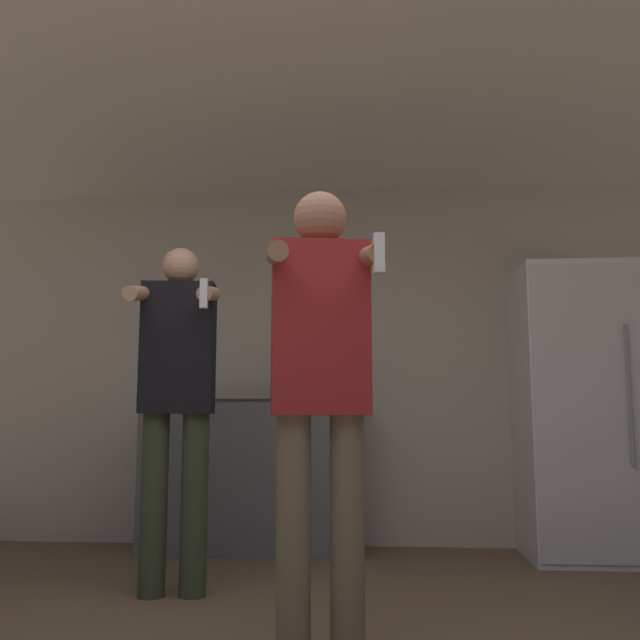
{
  "coord_description": "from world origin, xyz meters",
  "views": [
    {
      "loc": [
        0.32,
        -2.05,
        0.86
      ],
      "look_at": [
        0.1,
        0.65,
        1.25
      ],
      "focal_mm": 40.0,
      "sensor_mm": 36.0,
      "label": 1
    }
  ],
  "objects_px": {
    "bottle_amber_bourbon": "(334,380)",
    "bottle_short_whiskey": "(303,384)",
    "person_woman_foreground": "(320,379)",
    "bottle_clear_vodka": "(320,383)",
    "person_man_side": "(177,393)",
    "refrigerator": "(575,411)",
    "bottle_green_wine": "(284,385)"
  },
  "relations": [
    {
      "from": "bottle_clear_vodka",
      "to": "person_man_side",
      "type": "xyz_separation_m",
      "value": [
        -0.63,
        -1.23,
        -0.11
      ]
    },
    {
      "from": "refrigerator",
      "to": "bottle_green_wine",
      "type": "relative_size",
      "value": 7.14
    },
    {
      "from": "person_woman_foreground",
      "to": "person_man_side",
      "type": "bearing_deg",
      "value": 132.35
    },
    {
      "from": "refrigerator",
      "to": "bottle_amber_bourbon",
      "type": "relative_size",
      "value": 5.98
    },
    {
      "from": "bottle_amber_bourbon",
      "to": "person_man_side",
      "type": "relative_size",
      "value": 0.18
    },
    {
      "from": "bottle_amber_bourbon",
      "to": "bottle_short_whiskey",
      "type": "height_order",
      "value": "bottle_amber_bourbon"
    },
    {
      "from": "bottle_amber_bourbon",
      "to": "person_woman_foreground",
      "type": "relative_size",
      "value": 0.18
    },
    {
      "from": "bottle_clear_vodka",
      "to": "bottle_green_wine",
      "type": "relative_size",
      "value": 1.04
    },
    {
      "from": "bottle_amber_bourbon",
      "to": "refrigerator",
      "type": "bearing_deg",
      "value": -2.63
    },
    {
      "from": "bottle_clear_vodka",
      "to": "person_woman_foreground",
      "type": "xyz_separation_m",
      "value": [
        0.18,
        -2.12,
        -0.09
      ]
    },
    {
      "from": "bottle_amber_bourbon",
      "to": "bottle_green_wine",
      "type": "bearing_deg",
      "value": -180.0
    },
    {
      "from": "bottle_amber_bourbon",
      "to": "person_woman_foreground",
      "type": "bearing_deg",
      "value": -87.66
    },
    {
      "from": "person_woman_foreground",
      "to": "bottle_clear_vodka",
      "type": "bearing_deg",
      "value": 94.88
    },
    {
      "from": "refrigerator",
      "to": "bottle_clear_vodka",
      "type": "relative_size",
      "value": 6.85
    },
    {
      "from": "bottle_clear_vodka",
      "to": "person_woman_foreground",
      "type": "relative_size",
      "value": 0.15
    },
    {
      "from": "bottle_green_wine",
      "to": "person_man_side",
      "type": "bearing_deg",
      "value": -107.47
    },
    {
      "from": "refrigerator",
      "to": "bottle_green_wine",
      "type": "distance_m",
      "value": 1.91
    },
    {
      "from": "refrigerator",
      "to": "person_man_side",
      "type": "xyz_separation_m",
      "value": [
        -2.29,
        -1.16,
        0.08
      ]
    },
    {
      "from": "bottle_amber_bourbon",
      "to": "bottle_clear_vodka",
      "type": "bearing_deg",
      "value": -180.0
    },
    {
      "from": "bottle_amber_bourbon",
      "to": "person_man_side",
      "type": "distance_m",
      "value": 1.43
    },
    {
      "from": "refrigerator",
      "to": "bottle_clear_vodka",
      "type": "xyz_separation_m",
      "value": [
        -1.66,
        0.07,
        0.19
      ]
    },
    {
      "from": "bottle_clear_vodka",
      "to": "bottle_amber_bourbon",
      "type": "xyz_separation_m",
      "value": [
        0.09,
        0.0,
        0.02
      ]
    },
    {
      "from": "refrigerator",
      "to": "person_man_side",
      "type": "distance_m",
      "value": 2.57
    },
    {
      "from": "refrigerator",
      "to": "bottle_green_wine",
      "type": "xyz_separation_m",
      "value": [
        -1.9,
        0.07,
        0.18
      ]
    },
    {
      "from": "bottle_green_wine",
      "to": "bottle_short_whiskey",
      "type": "xyz_separation_m",
      "value": [
        0.13,
        -0.0,
        0.0
      ]
    },
    {
      "from": "bottle_green_wine",
      "to": "person_man_side",
      "type": "height_order",
      "value": "person_man_side"
    },
    {
      "from": "bottle_clear_vodka",
      "to": "bottle_amber_bourbon",
      "type": "distance_m",
      "value": 0.1
    },
    {
      "from": "bottle_clear_vodka",
      "to": "bottle_short_whiskey",
      "type": "xyz_separation_m",
      "value": [
        -0.11,
        -0.0,
        -0.01
      ]
    },
    {
      "from": "bottle_amber_bourbon",
      "to": "person_woman_foreground",
      "type": "xyz_separation_m",
      "value": [
        0.09,
        -2.12,
        -0.12
      ]
    },
    {
      "from": "person_woman_foreground",
      "to": "person_man_side",
      "type": "xyz_separation_m",
      "value": [
        -0.81,
        0.89,
        -0.02
      ]
    },
    {
      "from": "refrigerator",
      "to": "person_man_side",
      "type": "bearing_deg",
      "value": -153.19
    },
    {
      "from": "bottle_green_wine",
      "to": "person_man_side",
      "type": "relative_size",
      "value": 0.15
    }
  ]
}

